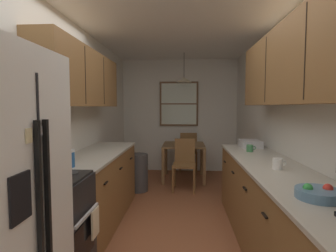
{
  "coord_description": "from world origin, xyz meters",
  "views": [
    {
      "loc": [
        0.11,
        -2.52,
        1.48
      ],
      "look_at": [
        -0.13,
        1.42,
        1.19
      ],
      "focal_mm": 28.53,
      "sensor_mm": 36.0,
      "label": 1
    }
  ],
  "objects_px": {
    "dining_chair_far": "(188,150)",
    "fruit_bowl": "(319,193)",
    "dining_chair_near": "(184,162)",
    "storage_canister": "(68,159)",
    "mug_by_coffeemaker": "(278,164)",
    "stove_range": "(46,233)",
    "table_serving_bowl": "(187,143)",
    "microwave_over_range": "(26,88)",
    "mug_spare": "(250,148)",
    "dish_rack": "(250,144)",
    "dining_table": "(184,150)",
    "trash_bin": "(138,172)"
  },
  "relations": [
    {
      "from": "dining_chair_far",
      "to": "fruit_bowl",
      "type": "xyz_separation_m",
      "value": [
        0.76,
        -4.3,
        0.44
      ]
    },
    {
      "from": "dining_chair_near",
      "to": "storage_canister",
      "type": "relative_size",
      "value": 5.53
    },
    {
      "from": "mug_by_coffeemaker",
      "to": "fruit_bowl",
      "type": "height_order",
      "value": "mug_by_coffeemaker"
    },
    {
      "from": "dining_chair_near",
      "to": "storage_canister",
      "type": "distance_m",
      "value": 2.56
    },
    {
      "from": "stove_range",
      "to": "fruit_bowl",
      "type": "relative_size",
      "value": 3.96
    },
    {
      "from": "dining_chair_near",
      "to": "table_serving_bowl",
      "type": "height_order",
      "value": "dining_chair_near"
    },
    {
      "from": "fruit_bowl",
      "to": "table_serving_bowl",
      "type": "xyz_separation_m",
      "value": [
        -0.8,
        3.62,
        -0.18
      ]
    },
    {
      "from": "stove_range",
      "to": "dining_chair_far",
      "type": "relative_size",
      "value": 1.22
    },
    {
      "from": "microwave_over_range",
      "to": "fruit_bowl",
      "type": "xyz_separation_m",
      "value": [
        2.06,
        -0.3,
        -0.69
      ]
    },
    {
      "from": "storage_canister",
      "to": "fruit_bowl",
      "type": "xyz_separation_m",
      "value": [
        1.96,
        -0.76,
        -0.05
      ]
    },
    {
      "from": "storage_canister",
      "to": "mug_by_coffeemaker",
      "type": "xyz_separation_m",
      "value": [
        1.98,
        0.03,
        -0.03
      ]
    },
    {
      "from": "stove_range",
      "to": "table_serving_bowl",
      "type": "distance_m",
      "value": 3.52
    },
    {
      "from": "mug_spare",
      "to": "stove_range",
      "type": "bearing_deg",
      "value": -143.16
    },
    {
      "from": "storage_canister",
      "to": "dish_rack",
      "type": "xyz_separation_m",
      "value": [
        2.06,
        1.39,
        -0.03
      ]
    },
    {
      "from": "microwave_over_range",
      "to": "storage_canister",
      "type": "relative_size",
      "value": 3.89
    },
    {
      "from": "dining_chair_near",
      "to": "dining_table",
      "type": "bearing_deg",
      "value": 91.35
    },
    {
      "from": "microwave_over_range",
      "to": "storage_canister",
      "type": "distance_m",
      "value": 0.8
    },
    {
      "from": "dining_chair_near",
      "to": "fruit_bowl",
      "type": "bearing_deg",
      "value": -74.41
    },
    {
      "from": "dining_table",
      "to": "fruit_bowl",
      "type": "height_order",
      "value": "fruit_bowl"
    },
    {
      "from": "fruit_bowl",
      "to": "dish_rack",
      "type": "distance_m",
      "value": 2.15
    },
    {
      "from": "dining_chair_near",
      "to": "stove_range",
      "type": "bearing_deg",
      "value": -112.27
    },
    {
      "from": "dish_rack",
      "to": "mug_spare",
      "type": "bearing_deg",
      "value": -104.32
    },
    {
      "from": "dining_chair_far",
      "to": "mug_spare",
      "type": "relative_size",
      "value": 7.4
    },
    {
      "from": "mug_by_coffeemaker",
      "to": "mug_spare",
      "type": "distance_m",
      "value": 0.97
    },
    {
      "from": "stove_range",
      "to": "trash_bin",
      "type": "relative_size",
      "value": 1.69
    },
    {
      "from": "trash_bin",
      "to": "storage_canister",
      "type": "xyz_separation_m",
      "value": [
        -0.3,
        -2.11,
        0.66
      ]
    },
    {
      "from": "dining_chair_near",
      "to": "mug_by_coffeemaker",
      "type": "height_order",
      "value": "mug_by_coffeemaker"
    },
    {
      "from": "fruit_bowl",
      "to": "dish_rack",
      "type": "relative_size",
      "value": 0.82
    },
    {
      "from": "mug_by_coffeemaker",
      "to": "dining_chair_far",
      "type": "bearing_deg",
      "value": 102.54
    },
    {
      "from": "stove_range",
      "to": "dining_chair_far",
      "type": "distance_m",
      "value": 4.17
    },
    {
      "from": "fruit_bowl",
      "to": "dining_chair_near",
      "type": "bearing_deg",
      "value": 105.59
    },
    {
      "from": "storage_canister",
      "to": "mug_by_coffeemaker",
      "type": "relative_size",
      "value": 1.29
    },
    {
      "from": "dining_chair_far",
      "to": "mug_by_coffeemaker",
      "type": "relative_size",
      "value": 7.13
    },
    {
      "from": "microwave_over_range",
      "to": "dining_table",
      "type": "xyz_separation_m",
      "value": [
        1.21,
        3.35,
        -1.02
      ]
    },
    {
      "from": "dining_table",
      "to": "dining_chair_near",
      "type": "relative_size",
      "value": 0.97
    },
    {
      "from": "stove_range",
      "to": "mug_by_coffeemaker",
      "type": "height_order",
      "value": "stove_range"
    },
    {
      "from": "dish_rack",
      "to": "table_serving_bowl",
      "type": "bearing_deg",
      "value": 121.49
    },
    {
      "from": "stove_range",
      "to": "mug_by_coffeemaker",
      "type": "bearing_deg",
      "value": 14.07
    },
    {
      "from": "microwave_over_range",
      "to": "dining_table",
      "type": "relative_size",
      "value": 0.73
    },
    {
      "from": "dining_table",
      "to": "mug_spare",
      "type": "relative_size",
      "value": 7.15
    },
    {
      "from": "table_serving_bowl",
      "to": "microwave_over_range",
      "type": "bearing_deg",
      "value": -110.87
    },
    {
      "from": "stove_range",
      "to": "dining_chair_near",
      "type": "xyz_separation_m",
      "value": [
        1.11,
        2.71,
        0.03
      ]
    },
    {
      "from": "dining_chair_near",
      "to": "fruit_bowl",
      "type": "distance_m",
      "value": 3.16
    },
    {
      "from": "dining_chair_far",
      "to": "dining_chair_near",
      "type": "bearing_deg",
      "value": -93.63
    },
    {
      "from": "microwave_over_range",
      "to": "fruit_bowl",
      "type": "distance_m",
      "value": 2.2
    },
    {
      "from": "trash_bin",
      "to": "dining_table",
      "type": "bearing_deg",
      "value": 44.35
    },
    {
      "from": "storage_canister",
      "to": "dining_chair_far",
      "type": "bearing_deg",
      "value": 71.28
    },
    {
      "from": "microwave_over_range",
      "to": "table_serving_bowl",
      "type": "xyz_separation_m",
      "value": [
        1.27,
        3.32,
        -0.87
      ]
    },
    {
      "from": "microwave_over_range",
      "to": "mug_by_coffeemaker",
      "type": "bearing_deg",
      "value": 13.33
    },
    {
      "from": "trash_bin",
      "to": "mug_spare",
      "type": "relative_size",
      "value": 5.36
    }
  ]
}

